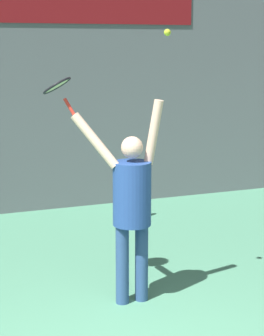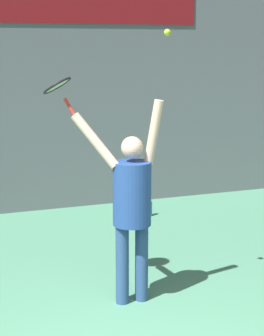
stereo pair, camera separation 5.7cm
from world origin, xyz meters
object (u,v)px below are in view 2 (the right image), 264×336
Objects in this scene: tennis_racket at (58,87)px; water_bottle at (150,208)px; tennis_ball at (167,32)px; tennis_player at (131,201)px.

tennis_racket reaches higher than water_bottle.
tennis_ball is (0.92, -0.47, 0.51)m from tennis_racket.
tennis_player is 1.62m from tennis_ball.
tennis_ball is (0.31, -0.12, 1.59)m from tennis_player.
tennis_player is at bearing 158.32° from tennis_ball.
tennis_racket is (-0.61, 0.34, 1.08)m from tennis_player.
water_bottle is (1.97, 2.44, -2.01)m from tennis_racket.
tennis_ball is 0.25× the size of water_bottle.
tennis_ball reaches higher than water_bottle.
tennis_ball is at bearing -109.82° from water_bottle.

